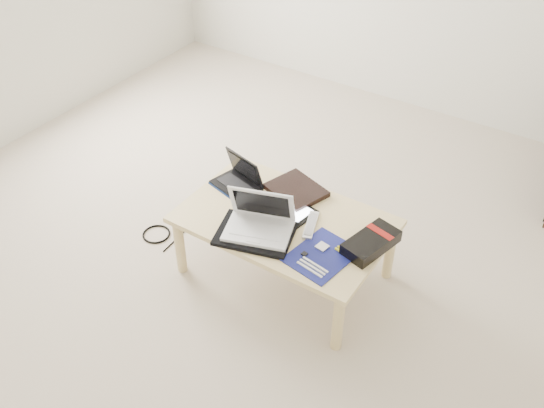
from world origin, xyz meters
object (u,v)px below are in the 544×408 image
Objects in this scene: coffee_table at (285,226)px; netbook at (238,180)px; white_laptop at (260,221)px; gpu_box at (371,243)px.

coffee_table is 0.40m from netbook.
white_laptop is (-0.06, -0.16, 0.12)m from coffee_table.
white_laptop is 1.19× the size of gpu_box.
white_laptop is (0.32, -0.26, 0.03)m from netbook.
white_laptop reaches higher than coffee_table.
coffee_table is 0.49m from gpu_box.
netbook is at bearing 140.90° from white_laptop.
coffee_table is 2.77× the size of white_laptop.
coffee_table is at bearing 70.13° from white_laptop.
gpu_box is (0.54, 0.20, -0.04)m from white_laptop.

